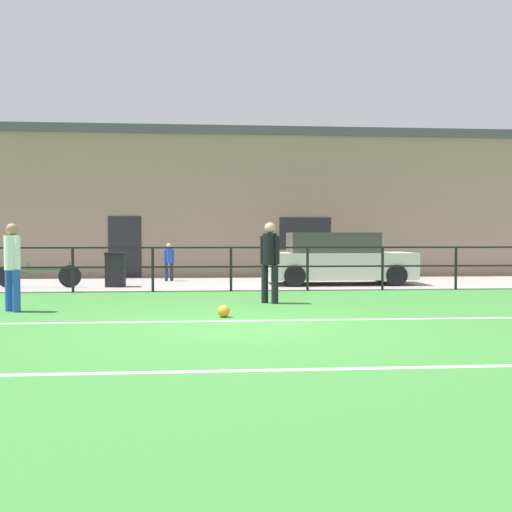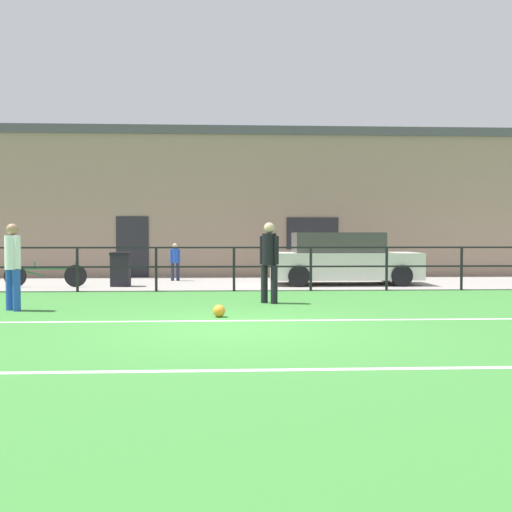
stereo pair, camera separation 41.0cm
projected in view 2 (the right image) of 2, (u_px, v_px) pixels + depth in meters
name	position (u px, v px, depth m)	size (l,w,h in m)	color
ground	(238.00, 328.00, 9.01)	(60.00, 44.00, 0.04)	#387A33
field_line_touchline	(237.00, 321.00, 9.69)	(36.00, 0.11, 0.00)	white
field_line_hash	(243.00, 370.00, 6.09)	(36.00, 0.11, 0.00)	white
pavement_strip	(233.00, 283.00, 17.50)	(48.00, 5.00, 0.02)	gray
perimeter_fence	(234.00, 262.00, 14.98)	(36.07, 0.07, 1.15)	black
clubhouse_facade	(232.00, 204.00, 21.10)	(28.00, 2.56, 5.21)	gray
player_goalkeeper	(269.00, 257.00, 12.21)	(0.39, 0.33, 1.71)	black
player_striker	(13.00, 261.00, 11.00)	(0.37, 0.33, 1.66)	blue
soccer_ball_match	(219.00, 311.00, 10.14)	(0.22, 0.22, 0.22)	orange
spectator_child	(175.00, 259.00, 18.25)	(0.32, 0.21, 1.18)	#232D4C
parked_car_red	(343.00, 260.00, 16.87)	(4.23, 1.79, 1.51)	silver
bicycle_parked_0	(45.00, 275.00, 15.94)	(2.25, 0.04, 0.71)	black
trash_bin_0	(121.00, 269.00, 16.19)	(0.54, 0.46, 0.95)	black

